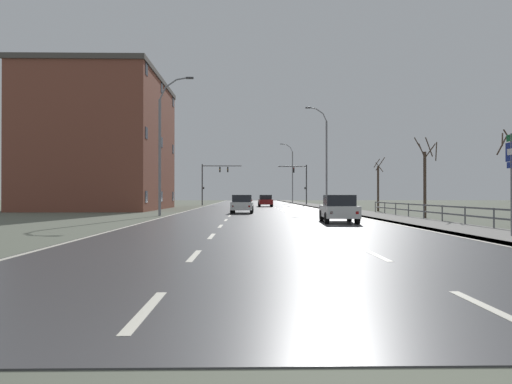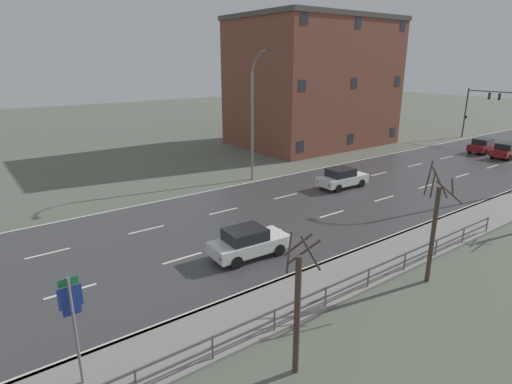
# 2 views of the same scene
# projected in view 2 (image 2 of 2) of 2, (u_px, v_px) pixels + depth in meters

# --- Properties ---
(ground_plane) EXTENTS (160.00, 160.00, 0.12)m
(ground_plane) POSITION_uv_depth(u_px,v_px,m) (454.00, 166.00, 40.05)
(ground_plane) COLOR #5B6051
(road_asphalt_strip) EXTENTS (14.00, 120.00, 0.03)m
(road_asphalt_strip) POSITION_uv_depth(u_px,v_px,m) (512.00, 150.00, 46.82)
(road_asphalt_strip) COLOR #3D3D3F
(road_asphalt_strip) RESTS_ON ground
(guardrail) EXTENTS (0.07, 26.40, 1.00)m
(guardrail) POSITION_uv_depth(u_px,v_px,m) (326.00, 293.00, 16.87)
(guardrail) COLOR #515459
(guardrail) RESTS_ON ground
(street_lamp_left_bank) EXTENTS (2.63, 0.24, 10.47)m
(street_lamp_left_bank) POSITION_uv_depth(u_px,v_px,m) (253.00, 119.00, 33.89)
(street_lamp_left_bank) COLOR slate
(street_lamp_left_bank) RESTS_ON ground
(highway_sign) EXTENTS (0.09, 0.68, 3.76)m
(highway_sign) POSITION_uv_depth(u_px,v_px,m) (73.00, 318.00, 12.35)
(highway_sign) COLOR slate
(highway_sign) RESTS_ON ground
(traffic_signal_left) EXTENTS (6.02, 0.36, 6.20)m
(traffic_signal_left) POSITION_uv_depth(u_px,v_px,m) (478.00, 104.00, 52.61)
(traffic_signal_left) COLOR #38383A
(traffic_signal_left) RESTS_ON ground
(car_far_left) EXTENTS (2.01, 4.19, 1.57)m
(car_far_left) POSITION_uv_depth(u_px,v_px,m) (483.00, 145.00, 45.48)
(car_far_left) COLOR maroon
(car_far_left) RESTS_ON ground
(car_mid_centre) EXTENTS (1.96, 4.16, 1.57)m
(car_mid_centre) POSITION_uv_depth(u_px,v_px,m) (342.00, 178.00, 33.03)
(car_mid_centre) COLOR silver
(car_mid_centre) RESTS_ON ground
(car_near_left) EXTENTS (1.91, 4.14, 1.57)m
(car_near_left) POSITION_uv_depth(u_px,v_px,m) (507.00, 150.00, 43.01)
(car_near_left) COLOR maroon
(car_near_left) RESTS_ON ground
(car_near_right) EXTENTS (2.01, 4.19, 1.57)m
(car_near_right) POSITION_uv_depth(u_px,v_px,m) (248.00, 242.00, 21.40)
(car_near_right) COLOR silver
(car_near_right) RESTS_ON ground
(brick_building) EXTENTS (12.89, 17.49, 14.31)m
(brick_building) POSITION_uv_depth(u_px,v_px,m) (312.00, 82.00, 49.06)
(brick_building) COLOR brown
(brick_building) RESTS_ON ground
(bare_tree_near) EXTENTS (1.25, 1.23, 5.04)m
(bare_tree_near) POSITION_uv_depth(u_px,v_px,m) (298.00, 308.00, 12.98)
(bare_tree_near) COLOR #423328
(bare_tree_near) RESTS_ON ground
(bare_tree_mid) EXTENTS (1.57, 1.72, 5.51)m
(bare_tree_mid) POSITION_uv_depth(u_px,v_px,m) (434.00, 228.00, 18.41)
(bare_tree_mid) COLOR #423328
(bare_tree_mid) RESTS_ON ground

